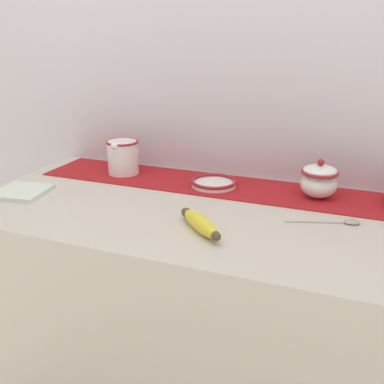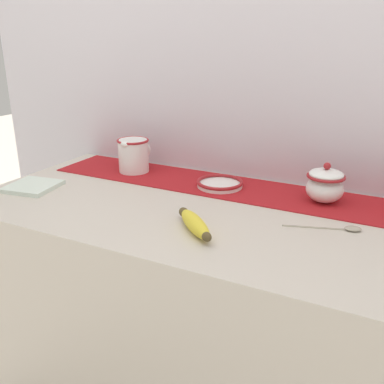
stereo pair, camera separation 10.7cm
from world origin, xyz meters
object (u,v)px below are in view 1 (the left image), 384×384
(cream_pitcher, at_px, (123,156))
(spoon, at_px, (346,222))
(sugar_bowl, at_px, (319,180))
(napkin_stack, at_px, (22,192))
(small_dish, at_px, (214,183))
(banana, at_px, (200,223))

(cream_pitcher, relative_size, spoon, 0.69)
(sugar_bowl, distance_m, napkin_stack, 0.87)
(cream_pitcher, height_order, napkin_stack, cream_pitcher)
(sugar_bowl, relative_size, spoon, 0.62)
(cream_pitcher, distance_m, napkin_stack, 0.34)
(cream_pitcher, height_order, sugar_bowl, same)
(spoon, bearing_deg, sugar_bowl, 100.86)
(small_dish, distance_m, banana, 0.32)
(sugar_bowl, xyz_separation_m, banana, (-0.24, -0.33, -0.03))
(sugar_bowl, relative_size, napkin_stack, 0.82)
(sugar_bowl, bearing_deg, spoon, -61.47)
(small_dish, height_order, napkin_stack, small_dish)
(sugar_bowl, xyz_separation_m, small_dish, (-0.31, -0.01, -0.04))
(napkin_stack, bearing_deg, spoon, 7.58)
(banana, distance_m, spoon, 0.37)
(banana, bearing_deg, spoon, 27.64)
(cream_pitcher, xyz_separation_m, sugar_bowl, (0.64, -0.00, -0.01))
(sugar_bowl, xyz_separation_m, napkin_stack, (-0.82, -0.28, -0.05))
(cream_pitcher, bearing_deg, spoon, -12.54)
(banana, bearing_deg, sugar_bowl, 54.08)
(napkin_stack, bearing_deg, small_dish, 27.59)
(sugar_bowl, distance_m, banana, 0.41)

